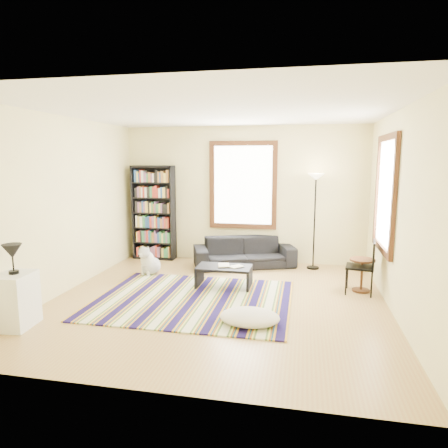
% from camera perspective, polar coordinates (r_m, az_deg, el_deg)
% --- Properties ---
extents(floor, '(5.00, 5.00, 0.10)m').
position_cam_1_polar(floor, '(6.20, -0.93, -11.28)').
color(floor, '#A4864B').
rests_on(floor, ground).
extents(ceiling, '(5.00, 5.00, 0.10)m').
position_cam_1_polar(ceiling, '(5.86, -1.01, 16.35)').
color(ceiling, white).
rests_on(ceiling, floor).
extents(wall_back, '(5.00, 0.10, 2.80)m').
position_cam_1_polar(wall_back, '(8.35, 2.79, 4.21)').
color(wall_back, beige).
rests_on(wall_back, floor).
extents(wall_front, '(5.00, 0.10, 2.80)m').
position_cam_1_polar(wall_front, '(3.44, -10.10, -2.93)').
color(wall_front, beige).
rests_on(wall_front, floor).
extents(wall_left, '(0.10, 5.00, 2.80)m').
position_cam_1_polar(wall_left, '(6.87, -22.25, 2.49)').
color(wall_left, beige).
rests_on(wall_left, floor).
extents(wall_right, '(0.10, 5.00, 2.80)m').
position_cam_1_polar(wall_right, '(5.87, 24.15, 1.36)').
color(wall_right, beige).
rests_on(wall_right, floor).
extents(window_back, '(1.20, 0.06, 1.60)m').
position_cam_1_polar(window_back, '(8.26, 2.71, 5.55)').
color(window_back, white).
rests_on(window_back, wall_back).
extents(window_right, '(0.06, 1.20, 1.60)m').
position_cam_1_polar(window_right, '(6.61, 22.08, 4.01)').
color(window_right, white).
rests_on(window_right, wall_right).
extents(rug, '(2.94, 2.35, 0.02)m').
position_cam_1_polar(rug, '(6.21, -4.43, -10.69)').
color(rug, '#140C3F').
rests_on(rug, floor).
extents(sofa, '(1.41, 2.13, 0.58)m').
position_cam_1_polar(sofa, '(8.02, 2.90, -4.03)').
color(sofa, black).
rests_on(sofa, floor).
extents(bookshelf, '(0.90, 0.30, 2.00)m').
position_cam_1_polar(bookshelf, '(8.67, -9.99, 1.60)').
color(bookshelf, black).
rests_on(bookshelf, floor).
extents(coffee_table, '(0.95, 0.59, 0.36)m').
position_cam_1_polar(coffee_table, '(6.74, 0.02, -7.55)').
color(coffee_table, black).
rests_on(coffee_table, floor).
extents(book_a, '(0.29, 0.24, 0.02)m').
position_cam_1_polar(book_a, '(6.70, -0.83, -5.93)').
color(book_a, beige).
rests_on(book_a, coffee_table).
extents(book_b, '(0.27, 0.27, 0.02)m').
position_cam_1_polar(book_b, '(6.70, 1.36, -5.96)').
color(book_b, beige).
rests_on(book_b, coffee_table).
extents(floor_cushion, '(0.90, 0.76, 0.20)m').
position_cam_1_polar(floor_cushion, '(5.32, 3.70, -13.13)').
color(floor_cushion, beige).
rests_on(floor_cushion, floor).
extents(floor_lamp, '(0.36, 0.36, 1.86)m').
position_cam_1_polar(floor_lamp, '(7.92, 12.80, 0.31)').
color(floor_lamp, black).
rests_on(floor_lamp, floor).
extents(side_table, '(0.52, 0.52, 0.54)m').
position_cam_1_polar(side_table, '(6.88, 19.07, -6.91)').
color(side_table, '#442511').
rests_on(side_table, floor).
extents(folding_chair, '(0.48, 0.46, 0.86)m').
position_cam_1_polar(folding_chair, '(6.74, 18.83, -5.83)').
color(folding_chair, black).
rests_on(folding_chair, floor).
extents(white_cabinet, '(0.43, 0.53, 0.70)m').
position_cam_1_polar(white_cabinet, '(5.79, -27.55, -9.65)').
color(white_cabinet, white).
rests_on(white_cabinet, floor).
extents(table_lamp, '(0.29, 0.29, 0.38)m').
position_cam_1_polar(table_lamp, '(5.65, -27.95, -4.44)').
color(table_lamp, black).
rests_on(table_lamp, white_cabinet).
extents(dog, '(0.53, 0.64, 0.55)m').
position_cam_1_polar(dog, '(7.57, -10.42, -5.08)').
color(dog, silver).
rests_on(dog, floor).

